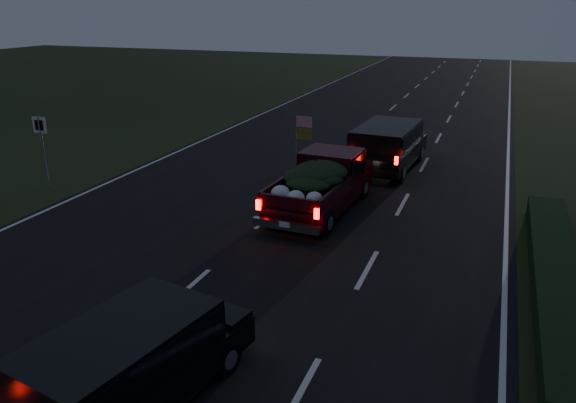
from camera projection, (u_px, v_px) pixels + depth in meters
The scene contains 7 objects.
ground at pixel (186, 291), 12.67m from camera, with size 120.00×120.00×0.00m, color black.
road_asphalt at pixel (186, 291), 12.66m from camera, with size 14.00×120.00×0.02m, color black.
hedge_row at pixel (556, 278), 12.62m from camera, with size 1.00×10.00×0.60m, color black.
route_sign at pixel (42, 141), 19.34m from camera, with size 0.55×0.08×2.50m.
pickup_truck at pixel (322, 180), 17.29m from camera, with size 2.20×5.07×2.60m.
lead_suv at pixel (387, 142), 21.57m from camera, with size 2.37×5.08×1.43m.
rear_suv at pixel (126, 359), 8.74m from camera, with size 2.52×4.48×1.22m.
Camera 1 is at (6.14, -9.71, 6.16)m, focal length 35.00 mm.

